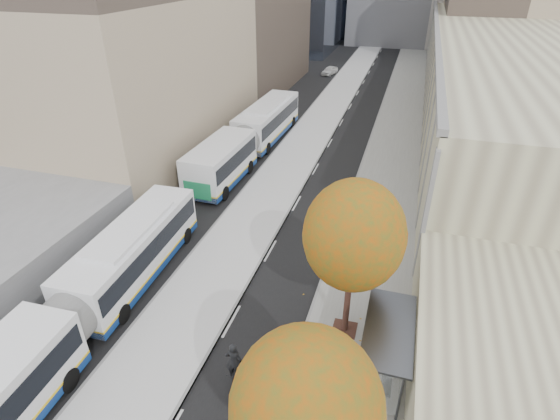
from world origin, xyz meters
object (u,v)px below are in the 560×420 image
at_px(bus_far, 250,136).
at_px(distant_car, 330,70).
at_px(cyclist, 235,371).
at_px(bus_shelter, 393,338).
at_px(bus_near, 87,300).

xyz_separation_m(bus_far, distant_car, (0.67, 31.71, -1.16)).
bearing_deg(cyclist, distant_car, 87.15).
distance_m(bus_far, distant_car, 31.74).
bearing_deg(cyclist, bus_far, 98.54).
bearing_deg(bus_far, bus_shelter, -54.73).
height_order(bus_near, distant_car, bus_near).
bearing_deg(distant_car, bus_near, -77.06).
bearing_deg(bus_shelter, bus_near, -175.27).
bearing_deg(bus_shelter, distant_car, 103.78).
relative_size(bus_near, bus_far, 0.92).
relative_size(bus_far, distant_car, 5.59).
xyz_separation_m(bus_shelter, distant_car, (-12.75, 52.00, -1.60)).
xyz_separation_m(bus_near, cyclist, (7.56, -1.13, -0.75)).
height_order(bus_far, cyclist, bus_far).
height_order(bus_near, cyclist, bus_near).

